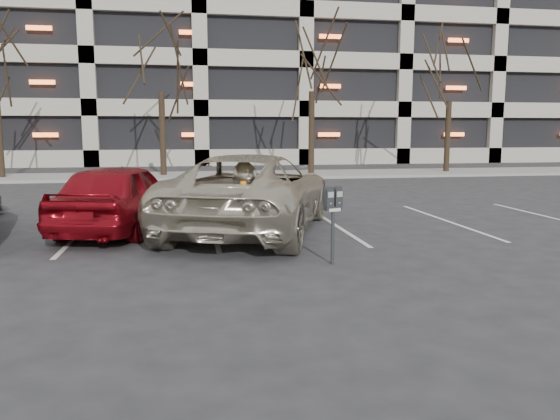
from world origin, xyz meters
TOP-DOWN VIEW (x-y plane):
  - ground at (0.00, 0.00)m, footprint 140.00×140.00m
  - sidewalk at (0.00, 16.00)m, footprint 80.00×4.00m
  - stall_lines at (-1.40, 2.30)m, footprint 16.90×5.20m
  - parking_garage at (12.00, 33.84)m, footprint 52.00×20.00m
  - tree_b at (-3.00, 16.00)m, footprint 3.79×3.79m
  - tree_c at (4.00, 16.00)m, footprint 3.91×3.91m
  - tree_d at (11.00, 16.00)m, footprint 3.52×3.52m
  - parking_meter at (0.37, -1.36)m, footprint 0.34×0.22m
  - suv_silver at (-0.58, 1.79)m, footprint 4.67×6.59m
  - car_red at (-3.36, 2.27)m, footprint 2.76×4.69m

SIDE VIEW (x-z plane):
  - ground at x=0.00m, z-range 0.00..0.00m
  - stall_lines at x=-1.40m, z-range 0.00..0.01m
  - sidewalk at x=0.00m, z-range 0.00..0.12m
  - car_red at x=-3.36m, z-range 0.00..1.50m
  - suv_silver at x=-0.58m, z-range 0.00..1.67m
  - parking_meter at x=0.37m, z-range 0.33..1.58m
  - tree_d at x=11.00m, z-range 1.78..9.79m
  - tree_b at x=-3.00m, z-range 1.92..10.54m
  - tree_c at x=4.00m, z-range 1.98..10.85m
  - parking_garage at x=12.00m, z-range -0.24..18.76m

